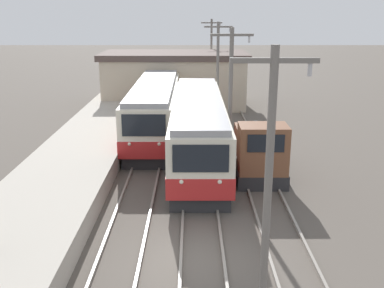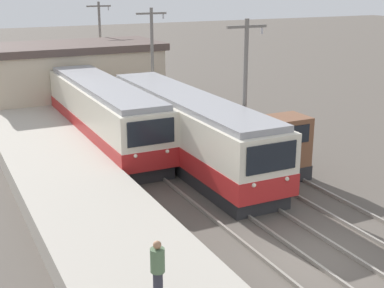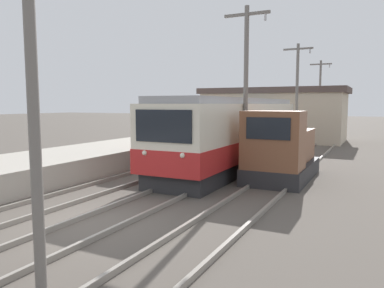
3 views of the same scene
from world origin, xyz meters
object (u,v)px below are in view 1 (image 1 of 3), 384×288
(catenary_mast_far, at_px, (219,70))
(catenary_mast_distant, at_px, (212,55))
(commuter_train_center, at_px, (199,131))
(catenary_mast_mid, at_px, (232,100))
(shunting_locomotive, at_px, (259,152))
(commuter_train_left, at_px, (156,112))
(catenary_mast_near, at_px, (269,187))

(catenary_mast_far, xyz_separation_m, catenary_mast_distant, (0.00, 11.15, 0.00))
(commuter_train_center, distance_m, catenary_mast_mid, 4.16)
(catenary_mast_far, bearing_deg, shunting_locomotive, -82.05)
(catenary_mast_distant, bearing_deg, catenary_mast_far, -90.00)
(catenary_mast_mid, bearing_deg, commuter_train_left, 118.36)
(commuter_train_center, height_order, catenary_mast_far, catenary_mast_far)
(commuter_train_left, relative_size, shunting_locomotive, 2.78)
(shunting_locomotive, bearing_deg, catenary_mast_near, -97.33)
(catenary_mast_near, bearing_deg, commuter_train_center, 96.05)
(shunting_locomotive, relative_size, catenary_mast_distant, 0.70)
(commuter_train_center, relative_size, catenary_mast_near, 2.05)
(catenary_mast_near, distance_m, catenary_mast_mid, 11.15)
(commuter_train_left, distance_m, shunting_locomotive, 9.51)
(catenary_mast_near, bearing_deg, shunting_locomotive, 82.67)
(catenary_mast_near, xyz_separation_m, catenary_mast_far, (0.00, 22.29, 0.00))
(commuter_train_left, distance_m, catenary_mast_far, 5.84)
(commuter_train_center, relative_size, catenary_mast_far, 2.05)
(commuter_train_center, bearing_deg, shunting_locomotive, -41.09)
(commuter_train_left, height_order, catenary_mast_mid, catenary_mast_mid)
(shunting_locomotive, height_order, catenary_mast_far, catenary_mast_far)
(commuter_train_left, xyz_separation_m, catenary_mast_near, (4.31, -19.13, 2.35))
(commuter_train_center, bearing_deg, catenary_mast_near, -83.95)
(commuter_train_left, height_order, catenary_mast_distant, catenary_mast_distant)
(commuter_train_center, height_order, shunting_locomotive, commuter_train_center)
(commuter_train_left, relative_size, catenary_mast_near, 1.94)
(catenary_mast_mid, bearing_deg, catenary_mast_near, -90.00)
(catenary_mast_near, bearing_deg, catenary_mast_mid, 90.00)
(catenary_mast_near, xyz_separation_m, catenary_mast_distant, (0.00, 33.44, 0.00))
(commuter_train_left, xyz_separation_m, catenary_mast_distant, (4.31, 14.31, 2.35))
(commuter_train_center, distance_m, catenary_mast_far, 8.55)
(shunting_locomotive, xyz_separation_m, catenary_mast_mid, (-1.49, -0.45, 2.81))
(shunting_locomotive, bearing_deg, catenary_mast_mid, -163.07)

